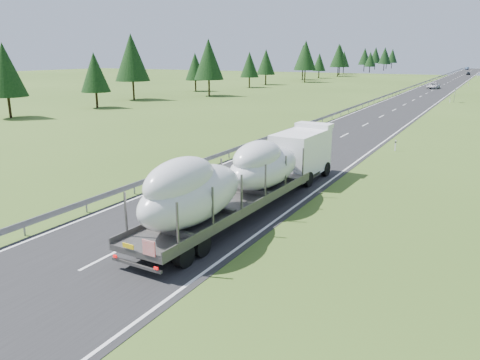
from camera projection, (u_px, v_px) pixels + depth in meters
The scene contains 10 objects.
ground at pixel (105, 258), 20.46m from camera, with size 400.00×400.00×0.00m, color #38521B.
road_surface at pixel (427, 93), 105.08m from camera, with size 10.00×400.00×0.02m, color black.
guardrail at pixel (403, 90), 107.34m from camera, with size 0.10×400.00×0.76m.
marker_posts at pixel (474, 80), 148.47m from camera, with size 0.13×350.08×1.00m.
highway_sign at pixel (455, 92), 84.35m from camera, with size 0.08×0.90×2.60m.
tree_line_left at pixel (294, 58), 145.19m from camera, with size 15.52×314.75×12.53m.
boat_truck at pixel (249, 172), 25.95m from camera, with size 3.30×20.10×4.28m.
distant_van at pixel (433, 86), 117.78m from camera, with size 2.45×5.32×1.48m, color silver.
distant_car_dark at pixel (468, 73), 193.40m from camera, with size 1.51×3.76×1.28m, color black.
distant_car_blue at pixel (467, 68), 255.09m from camera, with size 1.55×4.45×1.46m, color #16263D.
Camera 1 is at (14.24, -13.69, 8.65)m, focal length 35.00 mm.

